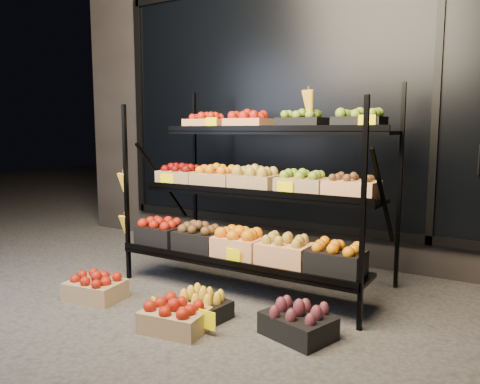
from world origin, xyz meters
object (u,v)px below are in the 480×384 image
Objects in this scene: floor_crate_midleft at (203,305)px; floor_crate_left at (95,287)px; display_rack at (253,192)px; floor_crate_midright at (175,316)px.

floor_crate_left is at bearing -163.61° from floor_crate_midleft.
display_rack is 5.71× the size of floor_crate_midleft.
floor_crate_left is at bearing -132.72° from display_rack.
display_rack reaches higher than floor_crate_midleft.
floor_crate_midright is at bearing -88.56° from display_rack.
floor_crate_midright is (0.88, -0.12, -0.00)m from floor_crate_left.
floor_crate_left is 1.03× the size of floor_crate_midright.
floor_crate_midright is at bearing -88.37° from floor_crate_midleft.
floor_crate_midleft is (0.05, -0.78, -0.70)m from display_rack.
floor_crate_midleft is 0.27m from floor_crate_midright.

